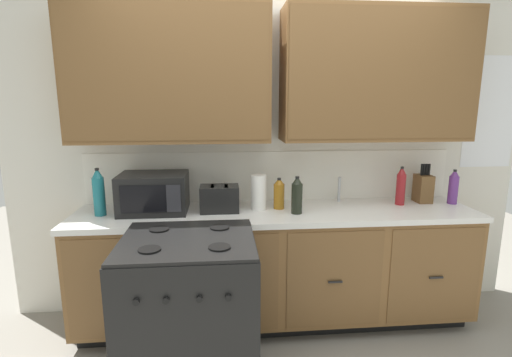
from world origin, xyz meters
name	(u,v)px	position (x,y,z in m)	size (l,w,h in m)	color
ground_plane	(282,345)	(0.00, 0.00, 0.00)	(8.00, 8.00, 0.00)	gray
wall_unit	(275,107)	(0.00, 0.50, 1.65)	(4.12, 0.40, 2.51)	silver
counter_run	(276,266)	(0.00, 0.30, 0.46)	(2.95, 0.64, 0.90)	black
stove_range	(190,314)	(-0.60, -0.33, 0.47)	(0.76, 0.68, 0.95)	black
microwave	(154,193)	(-0.89, 0.36, 1.04)	(0.48, 0.37, 0.28)	black
toaster	(219,199)	(-0.42, 0.32, 1.00)	(0.28, 0.18, 0.19)	black
knife_block	(423,188)	(1.19, 0.44, 1.02)	(0.11, 0.14, 0.31)	brown
sink_faucet	(339,189)	(0.53, 0.51, 1.00)	(0.02, 0.02, 0.20)	#B2B5BA
paper_towel_roll	(259,192)	(-0.13, 0.35, 1.03)	(0.12, 0.12, 0.26)	white
bottle_violet	(453,187)	(1.40, 0.37, 1.04)	(0.07, 0.07, 0.27)	#663384
bottle_red	(401,186)	(0.98, 0.38, 1.05)	(0.07, 0.07, 0.30)	maroon
bottle_dark	(297,195)	(0.13, 0.22, 1.04)	(0.08, 0.08, 0.27)	black
bottle_amber	(279,194)	(0.02, 0.35, 1.02)	(0.08, 0.08, 0.23)	#9E6619
bottle_teal	(99,192)	(-1.26, 0.30, 1.07)	(0.08, 0.08, 0.34)	#1E707A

